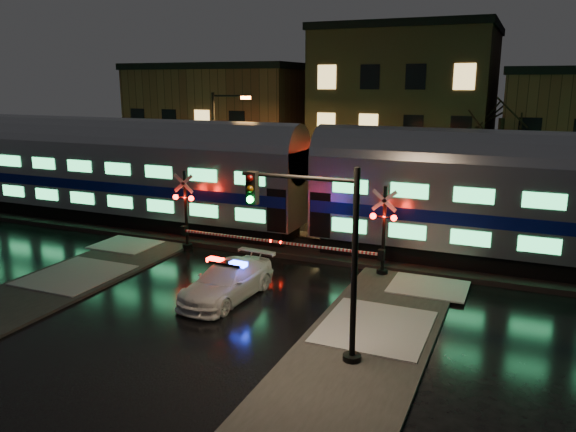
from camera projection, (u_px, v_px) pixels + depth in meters
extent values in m
plane|color=black|center=(245.00, 276.00, 23.96)|extent=(120.00, 120.00, 0.00)
cube|color=black|center=(290.00, 244.00, 28.40)|extent=(90.00, 4.20, 0.24)
cube|color=#2D2D2D|center=(17.00, 301.00, 21.09)|extent=(4.00, 20.00, 0.12)
cube|color=#2D2D2D|center=(349.00, 370.00, 16.09)|extent=(4.00, 20.00, 0.12)
cube|color=#573221|center=(228.00, 125.00, 47.55)|extent=(14.00, 10.00, 9.00)
cube|color=brown|center=(406.00, 114.00, 41.94)|extent=(12.00, 11.00, 11.50)
cube|color=black|center=(103.00, 212.00, 32.87)|extent=(24.00, 2.40, 0.80)
cube|color=#B7BAC1|center=(100.00, 174.00, 32.34)|extent=(25.00, 3.05, 3.80)
cube|color=navy|center=(100.00, 180.00, 32.43)|extent=(24.75, 3.09, 0.55)
cube|color=#3DEB7F|center=(82.00, 198.00, 31.22)|extent=(21.00, 0.05, 0.62)
cube|color=#3DEB7F|center=(79.00, 166.00, 30.79)|extent=(21.00, 0.05, 0.62)
cylinder|color=#B7BAC1|center=(97.00, 144.00, 31.94)|extent=(25.00, 3.05, 3.05)
imported|color=white|center=(227.00, 281.00, 21.38)|extent=(2.29, 4.91, 1.39)
cube|color=black|center=(227.00, 263.00, 21.21)|extent=(1.47, 0.48, 0.09)
cube|color=#FF0C05|center=(215.00, 260.00, 21.44)|extent=(0.66, 0.37, 0.16)
cube|color=#1426FF|center=(238.00, 264.00, 20.97)|extent=(0.66, 0.37, 0.16)
cylinder|color=black|center=(382.00, 273.00, 24.00)|extent=(0.49, 0.49, 0.29)
cylinder|color=black|center=(384.00, 232.00, 23.58)|extent=(0.16, 0.16, 3.91)
sphere|color=#FF0C05|center=(373.00, 216.00, 23.43)|extent=(0.25, 0.25, 0.25)
sphere|color=#FF0C05|center=(394.00, 218.00, 23.09)|extent=(0.25, 0.25, 0.25)
cube|color=white|center=(327.00, 248.00, 24.51)|extent=(4.89, 0.10, 0.10)
cube|color=black|center=(381.00, 255.00, 23.57)|extent=(0.25, 0.30, 0.45)
cylinder|color=black|center=(188.00, 247.00, 27.77)|extent=(0.49, 0.49, 0.30)
cylinder|color=black|center=(186.00, 211.00, 27.34)|extent=(0.16, 0.16, 3.94)
sphere|color=#FF0C05|center=(176.00, 197.00, 27.19)|extent=(0.26, 0.26, 0.26)
sphere|color=#FF0C05|center=(191.00, 198.00, 26.85)|extent=(0.26, 0.26, 0.26)
cube|color=white|center=(228.00, 236.00, 26.39)|extent=(4.92, 0.10, 0.10)
cube|color=black|center=(184.00, 231.00, 27.34)|extent=(0.25, 0.30, 0.45)
cylinder|color=black|center=(352.00, 359.00, 16.53)|extent=(0.55, 0.55, 0.29)
cylinder|color=black|center=(354.00, 270.00, 15.88)|extent=(0.18, 0.18, 5.85)
cylinder|color=black|center=(297.00, 177.00, 15.96)|extent=(3.51, 0.12, 0.12)
cube|color=black|center=(252.00, 188.00, 16.44)|extent=(0.31, 0.27, 0.98)
sphere|color=#0CFF3F|center=(250.00, 200.00, 16.37)|extent=(0.21, 0.21, 0.21)
cylinder|color=black|center=(215.00, 156.00, 33.67)|extent=(0.19, 0.19, 7.49)
cylinder|color=black|center=(230.00, 96.00, 32.41)|extent=(2.25, 0.11, 0.11)
cube|color=orange|center=(246.00, 98.00, 32.03)|extent=(0.51, 0.26, 0.17)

